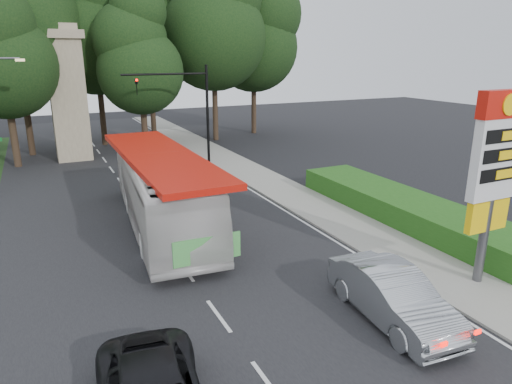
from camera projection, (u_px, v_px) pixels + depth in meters
name	position (u px, v px, depth m)	size (l,w,h in m)	color
road_surface	(156.00, 231.00, 21.27)	(14.00, 80.00, 0.02)	black
sidewalk_right	(311.00, 205.00, 24.79)	(3.00, 80.00, 0.12)	gray
hedge	(407.00, 209.00, 22.43)	(3.00, 14.00, 1.20)	#1F5215
gas_station_pylon	(495.00, 163.00, 15.18)	(2.10, 0.45, 6.85)	#59595E
traffic_signal_mast	(190.00, 101.00, 32.61)	(6.10, 0.35, 7.20)	black
monument	(68.00, 93.00, 34.47)	(3.00, 3.00, 10.05)	gray
tree_center_right	(93.00, 16.00, 38.31)	(9.24, 9.24, 18.15)	#2D2116
tree_east_near	(148.00, 34.00, 42.50)	(8.12, 8.12, 15.95)	#2D2116
tree_east_mid	(213.00, 14.00, 40.64)	(9.52, 9.52, 18.70)	#2D2116
tree_far_east	(254.00, 28.00, 44.73)	(8.68, 8.68, 17.05)	#2D2116
tree_monument_right	(139.00, 53.00, 35.48)	(6.72, 6.72, 13.20)	#2D2116
transit_bus	(162.00, 191.00, 21.44)	(2.98, 12.75, 3.55)	silver
sedan_silver	(392.00, 296.00, 13.99)	(1.75, 5.01, 1.65)	#AAAEB2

